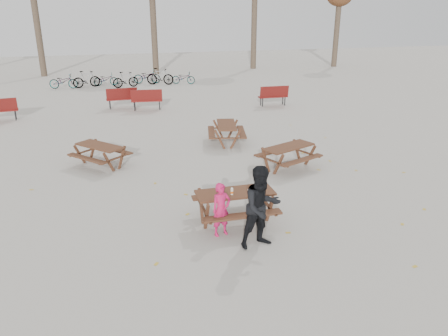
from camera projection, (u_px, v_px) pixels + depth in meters
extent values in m
plane|color=gray|center=(235.00, 222.00, 10.33)|extent=(80.00, 80.00, 0.00)
cube|color=#391F14|center=(235.00, 193.00, 10.07)|extent=(1.80, 0.70, 0.05)
cube|color=#391F14|center=(243.00, 216.00, 9.63)|extent=(1.80, 0.25, 0.05)
cube|color=#391F14|center=(228.00, 194.00, 10.72)|extent=(1.80, 0.25, 0.05)
cylinder|color=#391F14|center=(207.00, 217.00, 9.75)|extent=(0.08, 0.08, 0.73)
cylinder|color=#391F14|center=(201.00, 206.00, 10.30)|extent=(0.08, 0.08, 0.73)
cylinder|color=#391F14|center=(270.00, 210.00, 10.12)|extent=(0.08, 0.08, 0.73)
cylinder|color=#391F14|center=(261.00, 199.00, 10.66)|extent=(0.08, 0.08, 0.73)
cube|color=white|center=(252.00, 190.00, 10.09)|extent=(0.18, 0.11, 0.03)
ellipsoid|color=tan|center=(252.00, 189.00, 10.08)|extent=(0.14, 0.06, 0.05)
cylinder|color=silver|center=(232.00, 192.00, 9.89)|extent=(0.06, 0.06, 0.15)
cylinder|color=#E8580C|center=(232.00, 192.00, 9.89)|extent=(0.07, 0.07, 0.05)
cylinder|color=white|center=(232.00, 188.00, 9.86)|extent=(0.03, 0.03, 0.02)
imported|color=#C31851|center=(221.00, 210.00, 9.55)|extent=(0.50, 0.39, 1.22)
imported|color=black|center=(262.00, 207.00, 9.00)|extent=(0.98, 0.83, 1.79)
imported|color=black|center=(63.00, 81.00, 26.81)|extent=(1.79, 0.89, 0.90)
imported|color=black|center=(86.00, 79.00, 27.17)|extent=(1.78, 1.01, 1.03)
imported|color=black|center=(106.00, 79.00, 27.85)|extent=(1.52, 0.54, 0.80)
imported|color=black|center=(126.00, 80.00, 27.19)|extent=(1.68, 0.85, 0.97)
imported|color=black|center=(147.00, 76.00, 28.61)|extent=(1.79, 0.85, 0.91)
imported|color=black|center=(160.00, 76.00, 28.13)|extent=(1.82, 1.06, 1.05)
imported|color=black|center=(183.00, 78.00, 28.44)|extent=(1.60, 1.02, 0.79)
cylinder|color=#382B21|center=(38.00, 31.00, 30.63)|extent=(0.44, 0.44, 6.30)
cylinder|color=#382B21|center=(154.00, 33.00, 31.72)|extent=(0.44, 0.44, 5.95)
cylinder|color=#382B21|center=(254.00, 26.00, 34.44)|extent=(0.44, 0.44, 6.65)
cylinder|color=#382B21|center=(336.00, 34.00, 35.92)|extent=(0.44, 0.44, 5.25)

